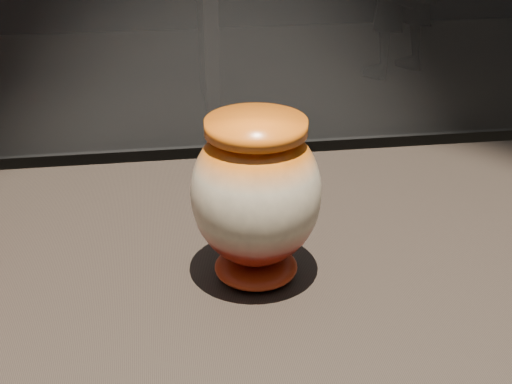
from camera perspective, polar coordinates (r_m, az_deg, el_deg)
main_vase at (r=0.80m, az=-0.00°, el=-0.23°), size 0.19×0.19×0.20m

